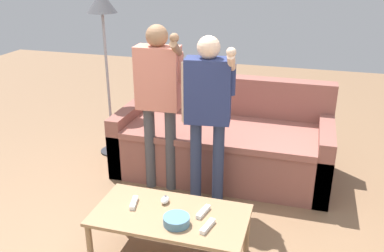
{
  "coord_description": "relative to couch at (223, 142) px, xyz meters",
  "views": [
    {
      "loc": [
        0.77,
        -2.41,
        2.06
      ],
      "look_at": [
        -0.03,
        0.34,
        0.89
      ],
      "focal_mm": 38.84,
      "sensor_mm": 36.0,
      "label": 1
    }
  ],
  "objects": [
    {
      "name": "coffee_table",
      "position": [
        -0.06,
        -1.47,
        0.04
      ],
      "size": [
        1.09,
        0.56,
        0.4
      ],
      "color": "#997551",
      "rests_on": "ground"
    },
    {
      "name": "game_remote_nunchuk",
      "position": [
        -0.15,
        -1.35,
        0.1
      ],
      "size": [
        0.06,
        0.09,
        0.05
      ],
      "color": "white",
      "rests_on": "coffee_table"
    },
    {
      "name": "game_remote_wand_spare",
      "position": [
        0.23,
        -1.56,
        0.09
      ],
      "size": [
        0.07,
        0.17,
        0.03
      ],
      "color": "white",
      "rests_on": "coffee_table"
    },
    {
      "name": "snack_bowl",
      "position": [
        0.02,
        -1.58,
        0.11
      ],
      "size": [
        0.18,
        0.18,
        0.06
      ],
      "primitive_type": "cylinder",
      "color": "teal",
      "rests_on": "coffee_table"
    },
    {
      "name": "game_remote_wand_near",
      "position": [
        0.16,
        -1.41,
        0.09
      ],
      "size": [
        0.07,
        0.16,
        0.03
      ],
      "color": "white",
      "rests_on": "coffee_table"
    },
    {
      "name": "couch",
      "position": [
        0.0,
        0.0,
        0.0
      ],
      "size": [
        2.1,
        0.96,
        0.92
      ],
      "color": "brown",
      "rests_on": "ground"
    },
    {
      "name": "player_left",
      "position": [
        -0.49,
        -0.51,
        0.66
      ],
      "size": [
        0.46,
        0.3,
        1.54
      ],
      "color": "#47474C",
      "rests_on": "ground"
    },
    {
      "name": "game_remote_wand_far",
      "position": [
        -0.35,
        -1.44,
        0.09
      ],
      "size": [
        0.07,
        0.16,
        0.03
      ],
      "color": "white",
      "rests_on": "coffee_table"
    },
    {
      "name": "floor_lamp",
      "position": [
        -1.29,
        0.07,
        1.18
      ],
      "size": [
        0.3,
        0.3,
        1.76
      ],
      "color": "#2D2D33",
      "rests_on": "ground"
    },
    {
      "name": "ground_plane",
      "position": [
        0.0,
        -1.38,
        -0.32
      ],
      "size": [
        12.0,
        12.0,
        0.0
      ],
      "primitive_type": "plane",
      "color": "brown"
    },
    {
      "name": "player_center",
      "position": [
        -0.01,
        -0.66,
        0.63
      ],
      "size": [
        0.46,
        0.3,
        1.5
      ],
      "color": "#2D3856",
      "rests_on": "ground"
    }
  ]
}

